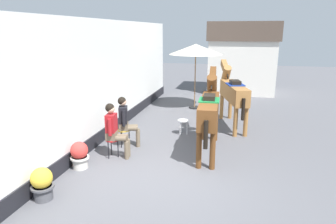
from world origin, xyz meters
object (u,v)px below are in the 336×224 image
at_px(seated_visitor_far, 126,119).
at_px(cafe_parasol, 196,50).
at_px(flower_planter_near, 42,183).
at_px(saddled_horse_near, 209,108).
at_px(flower_planter_middle, 80,155).
at_px(saddled_horse_far, 233,92).
at_px(seated_visitor_near, 114,128).
at_px(spare_stool_white, 183,122).

distance_m(seated_visitor_far, cafe_parasol, 5.06).
height_order(flower_planter_near, cafe_parasol, cafe_parasol).
height_order(saddled_horse_near, flower_planter_middle, saddled_horse_near).
bearing_deg(saddled_horse_far, seated_visitor_near, -128.98).
xyz_separation_m(seated_visitor_near, saddled_horse_far, (2.74, 3.39, 0.38)).
relative_size(saddled_horse_near, saddled_horse_far, 1.03).
relative_size(flower_planter_near, flower_planter_middle, 1.00).
relative_size(flower_planter_near, cafe_parasol, 0.25).
xyz_separation_m(flower_planter_near, flower_planter_middle, (-0.00, 1.39, 0.00)).
height_order(saddled_horse_far, cafe_parasol, cafe_parasol).
bearing_deg(seated_visitor_far, cafe_parasol, 75.74).
bearing_deg(saddled_horse_far, flower_planter_near, -120.49).
bearing_deg(saddled_horse_far, seated_visitor_far, -136.49).
bearing_deg(seated_visitor_far, spare_stool_white, 44.82).
bearing_deg(saddled_horse_near, seated_visitor_far, -175.47).
bearing_deg(saddled_horse_near, flower_planter_near, -131.33).
relative_size(seated_visitor_near, flower_planter_near, 2.17).
bearing_deg(flower_planter_middle, seated_visitor_far, 70.98).
relative_size(saddled_horse_near, flower_planter_middle, 4.69).
bearing_deg(spare_stool_white, cafe_parasol, 92.49).
relative_size(saddled_horse_near, spare_stool_white, 6.52).
xyz_separation_m(seated_visitor_far, cafe_parasol, (1.18, 4.66, 1.59)).
relative_size(saddled_horse_near, flower_planter_near, 4.69).
relative_size(seated_visitor_far, cafe_parasol, 0.54).
bearing_deg(seated_visitor_near, seated_visitor_far, 89.78).
xyz_separation_m(saddled_horse_near, spare_stool_white, (-0.90, 1.14, -0.76)).
height_order(flower_planter_near, flower_planter_middle, same).
bearing_deg(flower_planter_middle, seated_visitor_near, 55.53).
xyz_separation_m(saddled_horse_near, cafe_parasol, (-1.04, 4.48, 1.20)).
relative_size(saddled_horse_far, flower_planter_middle, 4.56).
distance_m(flower_planter_middle, cafe_parasol, 6.78).
height_order(saddled_horse_near, cafe_parasol, cafe_parasol).
height_order(seated_visitor_near, flower_planter_near, seated_visitor_near).
bearing_deg(seated_visitor_far, seated_visitor_near, -90.22).
bearing_deg(spare_stool_white, saddled_horse_far, 42.22).
distance_m(flower_planter_near, cafe_parasol, 8.08).
xyz_separation_m(seated_visitor_near, flower_planter_near, (-0.54, -2.18, -0.44)).
bearing_deg(flower_planter_middle, saddled_horse_far, 51.82).
xyz_separation_m(flower_planter_near, spare_stool_white, (1.87, 4.29, 0.07)).
relative_size(seated_visitor_near, spare_stool_white, 3.02).
xyz_separation_m(seated_visitor_near, seated_visitor_far, (0.00, 0.79, 0.00)).
relative_size(flower_planter_near, spare_stool_white, 1.39).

